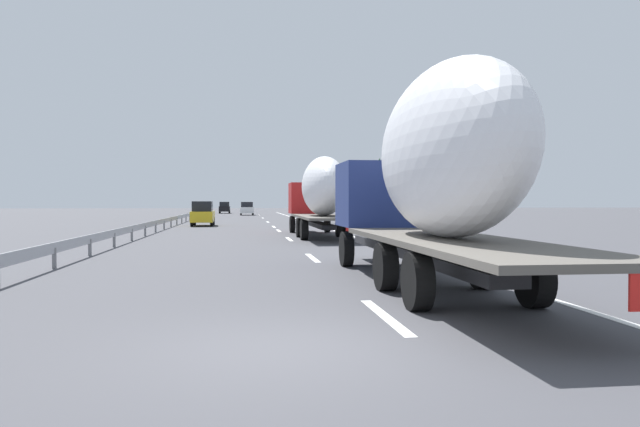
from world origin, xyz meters
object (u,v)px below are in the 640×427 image
Objects in this scene: truck_lead at (320,193)px; truck_trailing at (432,170)px; car_black_suv at (225,208)px; car_white_van at (247,209)px; road_sign at (322,199)px; car_yellow_coupe at (203,214)px.

truck_lead is 19.30m from truck_trailing.
car_white_van is (-13.70, -3.54, -0.00)m from car_black_suv.
truck_trailing reaches higher than truck_lead.
truck_trailing is (-19.30, 0.00, 0.25)m from truck_lead.
truck_lead is at bearing 172.15° from road_sign.
road_sign is at bearing -4.24° from truck_trailing.
road_sign is at bearing -58.87° from car_yellow_coupe.
truck_trailing reaches higher than car_black_suv.
car_black_suv is at bearing 14.48° from car_white_van.
car_black_suv is 14.14m from car_white_van.
truck_trailing reaches higher than road_sign.
road_sign is (6.29, -10.42, 1.23)m from car_yellow_coupe.
car_yellow_coupe is (-51.04, 0.23, 0.02)m from car_black_suv.
truck_trailing is at bearing -175.31° from car_black_suv.
car_yellow_coupe is 37.53m from car_white_van.
road_sign reaches higher than car_black_suv.
car_white_van is at bearing 3.80° from truck_lead.
car_yellow_coupe is at bearing 179.74° from car_black_suv.
truck_lead is at bearing -176.20° from car_white_van.
car_black_suv is 45.91m from road_sign.
truck_lead is 67.63m from car_black_suv.
truck_lead is at bearing -155.69° from car_yellow_coupe.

